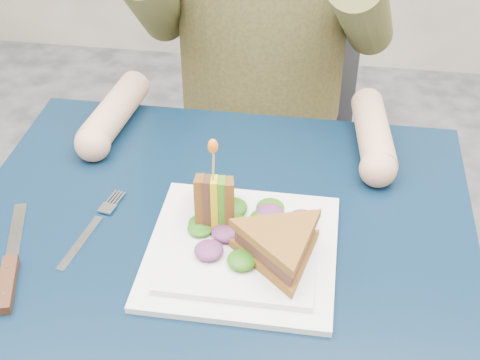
% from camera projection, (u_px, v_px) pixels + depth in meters
% --- Properties ---
extents(table, '(0.75, 0.75, 0.73)m').
position_uv_depth(table, '(211.00, 294.00, 0.98)').
color(table, black).
rests_on(table, ground).
extents(chair, '(0.42, 0.40, 0.93)m').
position_uv_depth(chair, '(265.00, 112.00, 1.58)').
color(chair, '#47474C').
rests_on(chair, ground).
extents(plate, '(0.26, 0.26, 0.02)m').
position_uv_depth(plate, '(242.00, 249.00, 0.93)').
color(plate, white).
rests_on(plate, table).
extents(sandwich_flat, '(0.21, 0.21, 0.05)m').
position_uv_depth(sandwich_flat, '(280.00, 246.00, 0.88)').
color(sandwich_flat, brown).
rests_on(sandwich_flat, plate).
extents(sandwich_upright, '(0.08, 0.12, 0.12)m').
position_uv_depth(sandwich_upright, '(215.00, 200.00, 0.94)').
color(sandwich_upright, brown).
rests_on(sandwich_upright, plate).
extents(fork, '(0.05, 0.18, 0.01)m').
position_uv_depth(fork, '(90.00, 230.00, 0.97)').
color(fork, silver).
rests_on(fork, table).
extents(knife, '(0.08, 0.22, 0.02)m').
position_uv_depth(knife, '(9.00, 274.00, 0.89)').
color(knife, silver).
rests_on(knife, table).
extents(toothpick, '(0.01, 0.01, 0.06)m').
position_uv_depth(toothpick, '(213.00, 163.00, 0.90)').
color(toothpick, tan).
rests_on(toothpick, sandwich_upright).
extents(toothpick_frill, '(0.01, 0.01, 0.02)m').
position_uv_depth(toothpick_frill, '(213.00, 146.00, 0.88)').
color(toothpick_frill, orange).
rests_on(toothpick_frill, sandwich_upright).
extents(lettuce_spill, '(0.15, 0.13, 0.02)m').
position_uv_depth(lettuce_spill, '(246.00, 233.00, 0.92)').
color(lettuce_spill, '#337A14').
rests_on(lettuce_spill, plate).
extents(onion_ring, '(0.04, 0.04, 0.02)m').
position_uv_depth(onion_ring, '(253.00, 233.00, 0.91)').
color(onion_ring, '#9E4C7A').
rests_on(onion_ring, plate).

